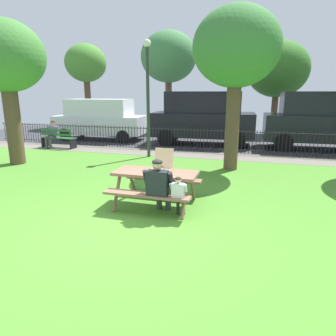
% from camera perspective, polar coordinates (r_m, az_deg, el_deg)
% --- Properties ---
extents(ground, '(28.00, 11.60, 0.02)m').
position_cam_1_polar(ground, '(7.31, -2.64, -5.37)').
color(ground, '#4C892C').
extents(cobblestone_walkway, '(28.00, 1.40, 0.01)m').
position_cam_1_polar(cobblestone_walkway, '(12.09, 4.92, 2.53)').
color(cobblestone_walkway, slate).
extents(street_asphalt, '(28.00, 6.44, 0.01)m').
position_cam_1_polar(street_asphalt, '(15.90, 7.58, 5.28)').
color(street_asphalt, '#38383D').
extents(picnic_table_foreground, '(1.81, 1.50, 0.79)m').
position_cam_1_polar(picnic_table_foreground, '(6.54, -2.33, -2.16)').
color(picnic_table_foreground, '#885E4A').
rests_on(picnic_table_foreground, ground).
extents(pizza_box_open, '(0.42, 0.47, 0.47)m').
position_cam_1_polar(pizza_box_open, '(6.57, -1.05, 0.49)').
color(pizza_box_open, tan).
rests_on(pizza_box_open, picnic_table_foreground).
extents(adult_at_table, '(0.61, 0.59, 1.19)m').
position_cam_1_polar(adult_at_table, '(6.00, -1.73, -3.09)').
color(adult_at_table, '#3D3D3D').
rests_on(adult_at_table, ground).
extents(child_at_table, '(0.35, 0.34, 0.87)m').
position_cam_1_polar(child_at_table, '(5.91, 2.07, -4.74)').
color(child_at_table, '#2A2A2A').
rests_on(child_at_table, ground).
extents(iron_fence_streetside, '(19.74, 0.03, 0.97)m').
position_cam_1_polar(iron_fence_streetside, '(12.68, 5.56, 5.36)').
color(iron_fence_streetside, black).
rests_on(iron_fence_streetside, ground).
extents(park_bench_left, '(1.62, 0.55, 0.85)m').
position_cam_1_polar(park_bench_left, '(14.33, -20.10, 5.27)').
color(park_bench_left, '#2C5F31').
rests_on(park_bench_left, ground).
extents(person_on_park_bench, '(0.62, 0.60, 1.19)m').
position_cam_1_polar(person_on_park_bench, '(14.48, -21.08, 6.23)').
color(person_on_park_bench, '#464646').
rests_on(person_on_park_bench, ground).
extents(lamp_post_walkway, '(0.28, 0.28, 4.26)m').
position_cam_1_polar(lamp_post_walkway, '(11.44, -3.85, 14.94)').
color(lamp_post_walkway, '#2D382D').
rests_on(lamp_post_walkway, ground).
extents(tree_near_table, '(2.54, 2.54, 4.71)m').
position_cam_1_polar(tree_near_table, '(11.60, -28.49, 17.70)').
color(tree_near_table, brown).
rests_on(tree_near_table, ground).
extents(tree_midground_right, '(2.61, 2.61, 4.90)m').
position_cam_1_polar(tree_midground_right, '(9.77, 12.83, 21.03)').
color(tree_midground_right, brown).
rests_on(tree_midground_right, ground).
extents(parked_car_far_left, '(4.69, 2.14, 2.08)m').
position_cam_1_polar(parked_car_far_left, '(16.14, -12.75, 9.14)').
color(parked_car_far_left, white).
rests_on(parked_car_far_left, ground).
extents(parked_car_left, '(4.79, 2.26, 2.46)m').
position_cam_1_polar(parked_car_left, '(14.39, 6.72, 9.64)').
color(parked_car_left, black).
rests_on(parked_car_left, ground).
extents(parked_car_center, '(4.76, 2.19, 2.46)m').
position_cam_1_polar(parked_car_center, '(14.50, 27.25, 8.21)').
color(parked_car_center, black).
rests_on(parked_car_center, ground).
extents(far_tree_left, '(2.79, 2.79, 5.60)m').
position_cam_1_polar(far_tree_left, '(22.38, -15.34, 18.46)').
color(far_tree_left, brown).
rests_on(far_tree_left, ground).
extents(far_tree_midleft, '(3.50, 3.50, 6.15)m').
position_cam_1_polar(far_tree_midleft, '(20.12, 0.12, 20.24)').
color(far_tree_midleft, brown).
rests_on(far_tree_midleft, ground).
extents(far_tree_center, '(3.53, 3.53, 5.29)m').
position_cam_1_polar(far_tree_center, '(19.36, 20.10, 17.13)').
color(far_tree_center, brown).
rests_on(far_tree_center, ground).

